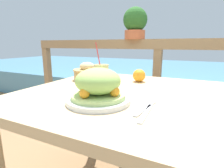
{
  "coord_description": "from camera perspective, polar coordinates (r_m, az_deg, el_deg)",
  "views": [
    {
      "loc": [
        0.32,
        -0.82,
        0.96
      ],
      "look_at": [
        -0.02,
        -0.11,
        0.78
      ],
      "focal_mm": 28.0,
      "sensor_mm": 36.0,
      "label": 1
    }
  ],
  "objects": [
    {
      "name": "drink_glass",
      "position": [
        0.91,
        -3.46,
        2.12
      ],
      "size": [
        0.08,
        0.08,
        0.25
      ],
      "color": "#DBCC7F",
      "rests_on": "patio_table"
    },
    {
      "name": "railing_fence",
      "position": [
        1.66,
        14.61,
        5.54
      ],
      "size": [
        2.8,
        0.08,
        1.0
      ],
      "color": "#937551",
      "rests_on": "ground_plane"
    },
    {
      "name": "bread_basket",
      "position": [
        1.21,
        -8.08,
        3.75
      ],
      "size": [
        0.19,
        0.19,
        0.12
      ],
      "color": "tan",
      "rests_on": "patio_table"
    },
    {
      "name": "salad_plate",
      "position": [
        0.72,
        -4.58,
        -1.22
      ],
      "size": [
        0.27,
        0.27,
        0.15
      ],
      "color": "silver",
      "rests_on": "patio_table"
    },
    {
      "name": "potted_plant",
      "position": [
        1.72,
        7.55,
        19.19
      ],
      "size": [
        0.22,
        0.22,
        0.29
      ],
      "color": "#B75B38",
      "rests_on": "railing_fence"
    },
    {
      "name": "knife",
      "position": [
        0.68,
        10.83,
        -7.85
      ],
      "size": [
        0.04,
        0.18,
        0.0
      ],
      "color": "silver",
      "rests_on": "patio_table"
    },
    {
      "name": "sea_backdrop",
      "position": [
        4.2,
        20.98,
        1.86
      ],
      "size": [
        12.0,
        4.0,
        0.44
      ],
      "color": "teal",
      "rests_on": "ground_plane"
    },
    {
      "name": "patio_table",
      "position": [
        0.93,
        4.26,
        -7.76
      ],
      "size": [
        1.03,
        0.98,
        0.72
      ],
      "color": "tan",
      "rests_on": "ground_plane"
    },
    {
      "name": "fork",
      "position": [
        0.63,
        11.0,
        -9.34
      ],
      "size": [
        0.02,
        0.18,
        0.0
      ],
      "color": "silver",
      "rests_on": "patio_table"
    },
    {
      "name": "orange_near_basket",
      "position": [
        1.15,
        8.84,
        2.77
      ],
      "size": [
        0.08,
        0.08,
        0.08
      ],
      "color": "orange",
      "rests_on": "patio_table"
    }
  ]
}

